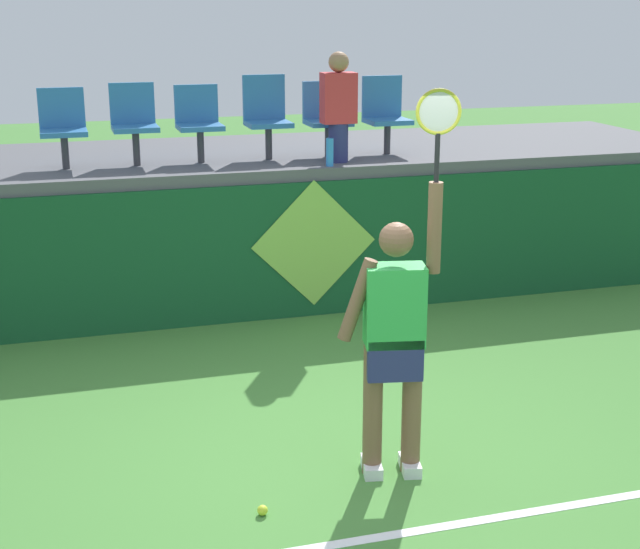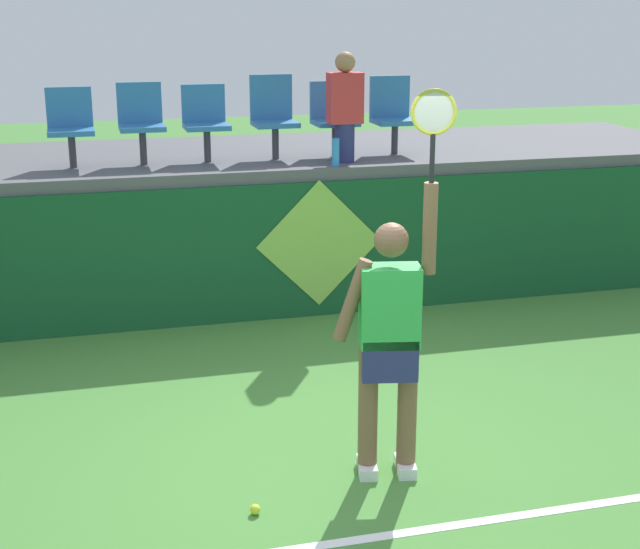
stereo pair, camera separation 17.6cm
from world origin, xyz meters
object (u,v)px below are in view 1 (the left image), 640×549
Objects in this scene: water_bottle at (330,152)px; stadium_chair_5 at (385,112)px; tennis_player at (395,335)px; stadium_chair_4 at (326,115)px; stadium_chair_3 at (266,114)px; spectator_0 at (338,105)px; tennis_ball at (263,510)px; stadium_chair_0 at (63,125)px; stadium_chair_1 at (134,120)px; stadium_chair_2 at (199,120)px.

stadium_chair_5 reaches higher than water_bottle.
stadium_chair_4 is at bearing 79.43° from tennis_player.
stadium_chair_4 is (0.64, -0.01, -0.03)m from stadium_chair_3.
tennis_player is 9.25× the size of water_bottle.
spectator_0 is (0.76, 3.65, 1.07)m from tennis_player.
stadium_chair_0 is at bearing 102.11° from tennis_ball.
tennis_player reaches higher than stadium_chair_1.
water_bottle is at bearing 80.01° from tennis_player.
spectator_0 is (2.66, -0.43, 0.15)m from stadium_chair_0.
stadium_chair_3 is at bearing 0.21° from stadium_chair_0.
stadium_chair_5 is at bearing 0.10° from stadium_chair_0.
stadium_chair_5 is (1.29, -0.00, -0.02)m from stadium_chair_3.
water_bottle is at bearing 67.23° from tennis_ball.
spectator_0 reaches higher than stadium_chair_0.
stadium_chair_5 is (2.00, 0.01, 0.01)m from stadium_chair_2.
stadium_chair_2 is at bearing -0.23° from stadium_chair_1.
tennis_player is at bearing 17.19° from tennis_ball.
tennis_ball is 5.06m from stadium_chair_4.
stadium_chair_4 is at bearing -0.00° from stadium_chair_0.
water_bottle is (1.56, 3.73, 1.59)m from tennis_ball.
stadium_chair_0 is at bearing -179.87° from stadium_chair_1.
tennis_ball is at bearing -111.49° from stadium_chair_4.
stadium_chair_0 is (-1.90, 4.07, 0.92)m from tennis_player.
tennis_ball is 4.84m from stadium_chair_0.
stadium_chair_3 reaches higher than water_bottle.
tennis_player reaches higher than tennis_ball.
tennis_ball is at bearing -94.98° from stadium_chair_2.
stadium_chair_3 is (2.02, 0.01, 0.03)m from stadium_chair_0.
stadium_chair_2 reaches higher than tennis_ball.
stadium_chair_1 is (-1.22, 4.07, 0.94)m from tennis_player.
stadium_chair_5 is at bearing -0.08° from stadium_chair_3.
stadium_chair_1 is (-1.82, 0.64, 0.30)m from water_bottle.
stadium_chair_1 is at bearing 106.64° from tennis_player.
stadium_chair_4 is (1.34, 0.00, -0.00)m from stadium_chair_2.
stadium_chair_4 is 0.66m from stadium_chair_5.
stadium_chair_1 reaches higher than tennis_ball.
spectator_0 is (1.98, -0.43, 0.13)m from stadium_chair_1.
stadium_chair_1 is 2.64m from stadium_chair_5.
spectator_0 reaches higher than water_bottle.
water_bottle is 0.35× the size of stadium_chair_1.
tennis_ball is 0.08× the size of stadium_chair_5.
tennis_player is at bearing -91.73° from stadium_chair_3.
stadium_chair_2 is 0.94× the size of stadium_chair_5.
stadium_chair_1 reaches higher than stadium_chair_0.
water_bottle is 1.38m from stadium_chair_2.
water_bottle is 0.51m from spectator_0.
stadium_chair_4 is at bearing 90.00° from spectator_0.
stadium_chair_0 is 2.70m from spectator_0.
stadium_chair_2 reaches higher than water_bottle.
spectator_0 reaches higher than stadium_chair_4.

